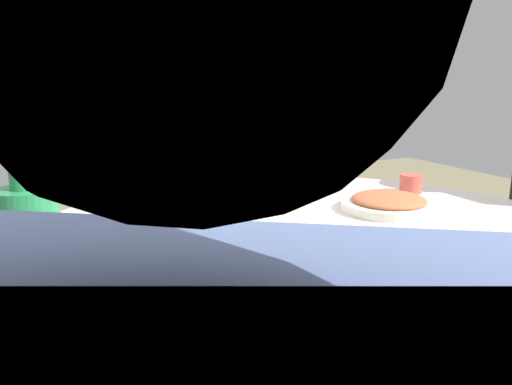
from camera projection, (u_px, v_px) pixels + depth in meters
name	position (u px, v px, depth m)	size (l,w,h in m)	color
round_dining_table	(318.00, 294.00, 1.06)	(1.30, 1.30, 0.73)	#99999E
rice_bowl	(257.00, 184.00, 1.32)	(0.26, 0.26, 0.10)	#B2B5BA
soup_bowl	(108.00, 251.00, 0.90)	(0.29, 0.29, 0.06)	white
dish_stirfry	(305.00, 371.00, 0.55)	(0.25, 0.25, 0.05)	silver
dish_tofu_braise	(389.00, 203.00, 1.25)	(0.23, 0.23, 0.04)	white
green_bottle	(33.00, 260.00, 0.63)	(0.08, 0.08, 0.27)	#258149
tea_cup_far	(411.00, 183.00, 1.43)	(0.06, 0.06, 0.05)	#CB4E3E
tea_cup_side	(326.00, 171.00, 1.59)	(0.06, 0.06, 0.06)	silver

